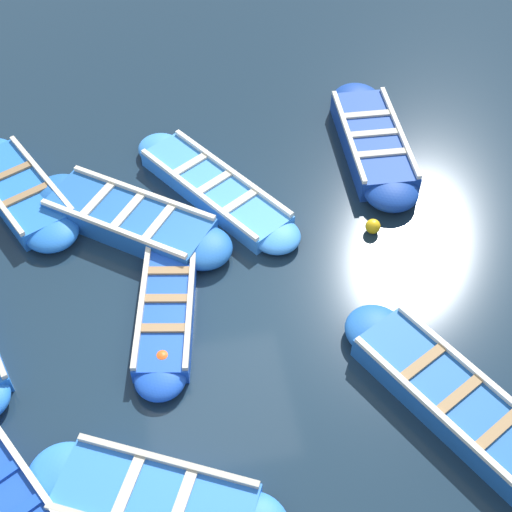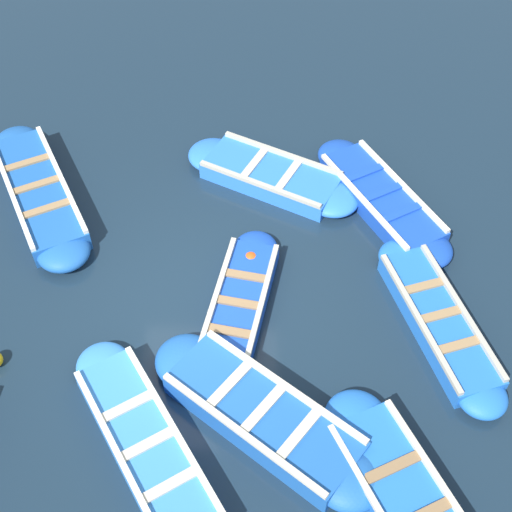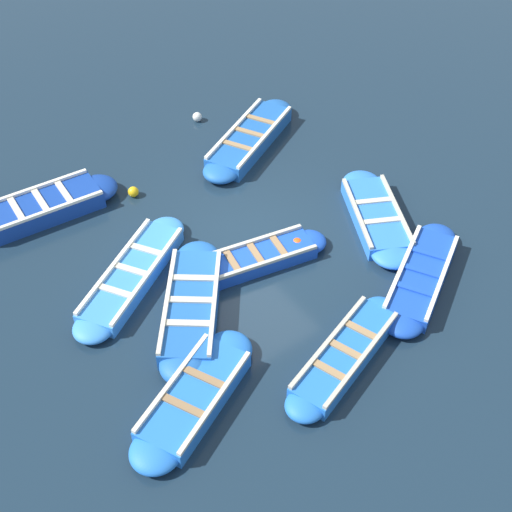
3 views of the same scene
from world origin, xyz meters
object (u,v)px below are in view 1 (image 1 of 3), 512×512
boat_end_of_row (129,220)px  boat_stern_in (215,189)px  boat_centre (456,402)px  boat_inner_gap (20,192)px  buoy_orange_near (163,360)px  boat_far_corner (155,501)px  boat_mid_row (373,142)px  boat_tucked (167,305)px  buoy_yellow_far (373,226)px

boat_end_of_row → boat_stern_in: boat_end_of_row is taller
boat_centre → boat_inner_gap: bearing=-42.0°
buoy_orange_near → boat_inner_gap: bearing=-61.7°
boat_inner_gap → boat_far_corner: size_ratio=0.98×
boat_inner_gap → boat_mid_row: 6.25m
boat_inner_gap → boat_stern_in: boat_inner_gap is taller
boat_tucked → boat_centre: bearing=146.8°
boat_far_corner → buoy_orange_near: bearing=-98.3°
boat_stern_in → boat_centre: bearing=118.4°
boat_end_of_row → boat_mid_row: boat_mid_row is taller
boat_inner_gap → boat_centre: bearing=138.0°
boat_end_of_row → boat_inner_gap: bearing=-30.3°
boat_inner_gap → boat_tucked: size_ratio=1.00×
boat_centre → buoy_orange_near: size_ratio=12.51×
boat_end_of_row → buoy_yellow_far: boat_end_of_row is taller
boat_mid_row → buoy_orange_near: bearing=43.0°
boat_inner_gap → buoy_yellow_far: boat_inner_gap is taller
buoy_orange_near → boat_tucked: bearing=-99.4°
boat_inner_gap → boat_mid_row: boat_mid_row is taller
boat_end_of_row → boat_stern_in: 1.56m
boat_mid_row → buoy_yellow_far: bearing=73.5°
boat_centre → boat_inner_gap: size_ratio=1.16×
boat_tucked → buoy_yellow_far: size_ratio=13.38×
boat_inner_gap → boat_end_of_row: boat_end_of_row is taller
boat_far_corner → buoy_orange_near: boat_far_corner is taller
boat_far_corner → boat_inner_gap: bearing=-73.1°
boat_tucked → boat_end_of_row: boat_end_of_row is taller
boat_centre → boat_far_corner: boat_centre is taller
boat_stern_in → buoy_orange_near: bearing=69.7°
buoy_orange_near → boat_far_corner: bearing=81.7°
boat_centre → boat_end_of_row: size_ratio=1.10×
boat_mid_row → buoy_yellow_far: 2.04m
boat_end_of_row → buoy_orange_near: (-0.27, 2.77, -0.05)m
boat_inner_gap → buoy_orange_near: 4.33m
boat_tucked → boat_end_of_row: 1.86m
boat_centre → boat_mid_row: size_ratio=1.06×
boat_stern_in → buoy_orange_near: size_ratio=11.81×
boat_centre → boat_inner_gap: (5.78, -5.20, -0.02)m
boat_centre → buoy_yellow_far: 3.35m
boat_mid_row → boat_far_corner: size_ratio=1.06×
boat_tucked → boat_mid_row: boat_mid_row is taller
boat_inner_gap → buoy_yellow_far: (-5.67, 1.85, -0.05)m
boat_end_of_row → buoy_yellow_far: (-3.88, 0.81, -0.08)m
boat_stern_in → boat_mid_row: (-2.99, -0.64, 0.05)m
boat_tucked → buoy_orange_near: (0.16, 0.95, 0.00)m
boat_centre → boat_tucked: bearing=-33.2°
buoy_orange_near → buoy_yellow_far: (-3.62, -1.96, -0.03)m
boat_mid_row → boat_centre: bearing=85.0°
boat_end_of_row → buoy_yellow_far: bearing=168.2°
boat_centre → boat_end_of_row: 5.77m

